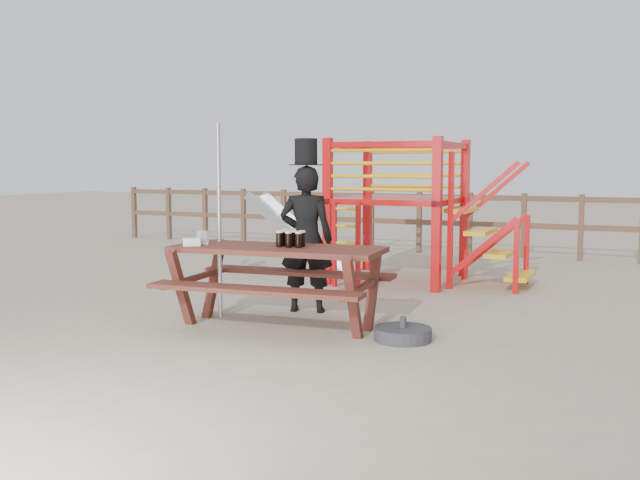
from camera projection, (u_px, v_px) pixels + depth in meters
The scene contains 10 objects.
ground at pixel (272, 328), 7.52m from camera, with size 60.00×60.00×0.00m, color #B6A48E.
back_fence at pixel (444, 216), 13.77m from camera, with size 15.09×0.09×1.20m.
playground_fort at pixel (393, 209), 10.60m from camera, with size 4.71×1.84×2.10m.
picnic_table at pixel (277, 277), 7.52m from camera, with size 2.35×1.73×0.86m.
man_with_hat at pixel (306, 235), 8.29m from camera, with size 0.71×0.56×2.02m.
metal_pole at pixel (219, 221), 7.96m from camera, with size 0.05×0.05×2.18m, color #B2B2B7.
parasol_base at pixel (403, 334), 6.98m from camera, with size 0.57×0.57×0.24m.
paper_bag at pixel (192, 242), 7.57m from camera, with size 0.18×0.14×0.08m, color white.
stout_pints at pixel (290, 238), 7.48m from camera, with size 0.32×0.28×0.17m.
empty_glasses at pixel (202, 238), 7.67m from camera, with size 0.13×0.13×0.15m.
Camera 1 is at (3.54, -6.50, 1.71)m, focal length 40.00 mm.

